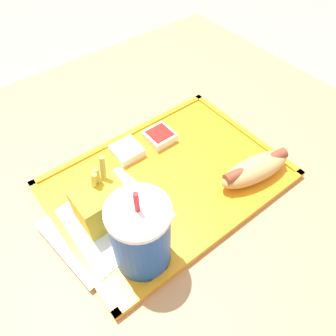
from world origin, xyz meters
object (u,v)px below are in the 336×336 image
hot_dog_far (255,169)px  fries_carton (101,203)px  soda_cup (141,235)px  sauce_cup_mayo (127,151)px  sauce_cup_ketchup (160,136)px

hot_dog_far → fries_carton: size_ratio=1.29×
soda_cup → hot_dog_far: soda_cup is taller
soda_cup → sauce_cup_mayo: bearing=-117.1°
soda_cup → sauce_cup_mayo: soda_cup is taller
hot_dog_far → sauce_cup_mayo: hot_dog_far is taller
soda_cup → hot_dog_far: size_ratio=1.10×
fries_carton → sauce_cup_ketchup: size_ratio=2.17×
soda_cup → fries_carton: 0.10m
hot_dog_far → fries_carton: fries_carton is taller
sauce_cup_mayo → soda_cup: bearing=62.9°
sauce_cup_mayo → sauce_cup_ketchup: (-0.07, 0.01, 0.00)m
fries_carton → sauce_cup_ketchup: fries_carton is taller
sauce_cup_mayo → sauce_cup_ketchup: 0.07m
hot_dog_far → sauce_cup_mayo: bearing=-51.8°
sauce_cup_ketchup → sauce_cup_mayo: bearing=-5.5°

